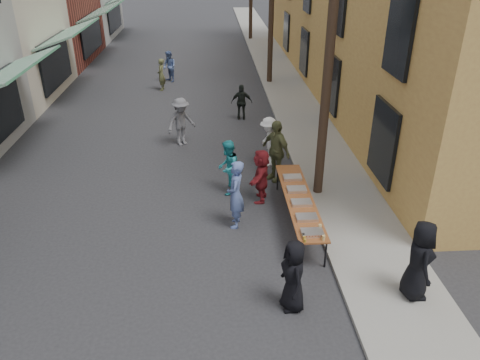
{
  "coord_description": "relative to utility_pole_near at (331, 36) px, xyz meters",
  "views": [
    {
      "loc": [
        1.28,
        -8.85,
        6.64
      ],
      "look_at": [
        1.93,
        1.51,
        1.3
      ],
      "focal_mm": 35.0,
      "sensor_mm": 36.0,
      "label": 1
    }
  ],
  "objects": [
    {
      "name": "passerby_left",
      "position": [
        -4.13,
        4.02,
        -3.63
      ],
      "size": [
        1.29,
        1.18,
        1.74
      ],
      "primitive_type": "imported",
      "rotation": [
        0.0,
        0.0,
        0.63
      ],
      "color": "slate",
      "rests_on": "ground"
    },
    {
      "name": "sidewalk",
      "position": [
        0.7,
        12.0,
        -4.45
      ],
      "size": [
        2.2,
        60.0,
        0.1
      ],
      "primitive_type": "cube",
      "color": "gray",
      "rests_on": "ground"
    },
    {
      "name": "guest_front_d",
      "position": [
        -1.21,
        2.11,
        -3.68
      ],
      "size": [
        0.76,
        1.14,
        1.63
      ],
      "primitive_type": "imported",
      "rotation": [
        0.0,
        0.0,
        -1.41
      ],
      "color": "white",
      "rests_on": "ground"
    },
    {
      "name": "condiment_jar_c",
      "position": [
        -1.07,
        -3.28,
        -3.71
      ],
      "size": [
        0.07,
        0.07,
        0.08
      ],
      "primitive_type": "cylinder",
      "color": "#A57F26",
      "rests_on": "serving_table"
    },
    {
      "name": "catering_tray_foil_d",
      "position": [
        -0.85,
        -1.13,
        -3.71
      ],
      "size": [
        0.5,
        0.33,
        0.08
      ],
      "primitive_type": "cube",
      "color": "#B2B2B7",
      "rests_on": "serving_table"
    },
    {
      "name": "guest_front_a",
      "position": [
        -1.52,
        -4.64,
        -3.72
      ],
      "size": [
        0.61,
        0.83,
        1.56
      ],
      "primitive_type": "imported",
      "rotation": [
        0.0,
        0.0,
        -1.41
      ],
      "color": "black",
      "rests_on": "ground"
    },
    {
      "name": "guest_front_e",
      "position": [
        -1.13,
        1.04,
        -3.54
      ],
      "size": [
        1.03,
        1.2,
        1.93
      ],
      "primitive_type": "imported",
      "rotation": [
        0.0,
        0.0,
        -0.96
      ],
      "color": "#60653A",
      "rests_on": "ground"
    },
    {
      "name": "passerby_right",
      "position": [
        -5.46,
        11.08,
        -3.73
      ],
      "size": [
        0.41,
        0.59,
        1.54
      ],
      "primitive_type": "imported",
      "rotation": [
        0.0,
        0.0,
        4.63
      ],
      "color": "brown",
      "rests_on": "ground"
    },
    {
      "name": "ground",
      "position": [
        -4.3,
        -3.0,
        -4.5
      ],
      "size": [
        120.0,
        120.0,
        0.0
      ],
      "primitive_type": "plane",
      "color": "#28282B",
      "rests_on": "ground"
    },
    {
      "name": "passerby_far",
      "position": [
        -5.17,
        12.62,
        -3.71
      ],
      "size": [
        0.92,
        0.97,
        1.58
      ],
      "primitive_type": "imported",
      "rotation": [
        0.0,
        0.0,
        5.31
      ],
      "color": "#566EA6",
      "rests_on": "ground"
    },
    {
      "name": "catering_tray_buns_end",
      "position": [
        -0.85,
        -0.43,
        -3.71
      ],
      "size": [
        0.5,
        0.33,
        0.08
      ],
      "primitive_type": "cube",
      "color": "tan",
      "rests_on": "serving_table"
    },
    {
      "name": "passerby_mid",
      "position": [
        -1.8,
        6.58,
        -3.77
      ],
      "size": [
        0.88,
        0.41,
        1.46
      ],
      "primitive_type": "imported",
      "rotation": [
        0.0,
        0.0,
        3.08
      ],
      "color": "black",
      "rests_on": "ground"
    },
    {
      "name": "cup_stack",
      "position": [
        -0.65,
        -3.43,
        -3.69
      ],
      "size": [
        0.08,
        0.08,
        0.12
      ],
      "primitive_type": "cylinder",
      "color": "tan",
      "rests_on": "serving_table"
    },
    {
      "name": "condiment_jar_a",
      "position": [
        -1.07,
        -3.48,
        -3.71
      ],
      "size": [
        0.07,
        0.07,
        0.08
      ],
      "primitive_type": "cylinder",
      "color": "#A57F26",
      "rests_on": "serving_table"
    },
    {
      "name": "catering_tray_buns",
      "position": [
        -0.85,
        -1.83,
        -3.71
      ],
      "size": [
        0.5,
        0.33,
        0.08
      ],
      "primitive_type": "cube",
      "color": "tan",
      "rests_on": "serving_table"
    },
    {
      "name": "guest_front_b",
      "position": [
        -2.48,
        -1.52,
        -3.59
      ],
      "size": [
        0.52,
        0.72,
        1.82
      ],
      "primitive_type": "imported",
      "rotation": [
        0.0,
        0.0,
        -1.71
      ],
      "color": "#576BA8",
      "rests_on": "ground"
    },
    {
      "name": "condiment_jar_b",
      "position": [
        -1.07,
        -3.38,
        -3.71
      ],
      "size": [
        0.07,
        0.07,
        0.08
      ],
      "primitive_type": "cylinder",
      "color": "#A57F26",
      "rests_on": "serving_table"
    },
    {
      "name": "guest_front_c",
      "position": [
        -2.61,
        0.26,
        -3.69
      ],
      "size": [
        0.8,
        0.93,
        1.63
      ],
      "primitive_type": "imported",
      "rotation": [
        0.0,
        0.0,
        -1.84
      ],
      "color": "teal",
      "rests_on": "ground"
    },
    {
      "name": "server",
      "position": [
        1.02,
        -4.55,
        -3.53
      ],
      "size": [
        0.63,
        0.9,
        1.74
      ],
      "primitive_type": "imported",
      "rotation": [
        0.0,
        0.0,
        1.48
      ],
      "color": "black",
      "rests_on": "sidewalk"
    },
    {
      "name": "guest_queue_back",
      "position": [
        -1.7,
        -0.23,
        -3.72
      ],
      "size": [
        0.8,
        1.51,
        1.55
      ],
      "primitive_type": "imported",
      "rotation": [
        0.0,
        0.0,
        -1.82
      ],
      "color": "maroon",
      "rests_on": "ground"
    },
    {
      "name": "utility_pole_near",
      "position": [
        0.0,
        0.0,
        0.0
      ],
      "size": [
        0.26,
        0.26,
        9.0
      ],
      "primitive_type": "cylinder",
      "color": "#2D2116",
      "rests_on": "ground"
    },
    {
      "name": "catering_tray_foil_b",
      "position": [
        -0.85,
        -2.53,
        -3.71
      ],
      "size": [
        0.5,
        0.33,
        0.08
      ],
      "primitive_type": "cube",
      "color": "#B2B2B7",
      "rests_on": "serving_table"
    },
    {
      "name": "serving_table",
      "position": [
        -0.85,
        -1.53,
        -3.79
      ],
      "size": [
        0.7,
        4.0,
        0.75
      ],
      "color": "brown",
      "rests_on": "ground"
    },
    {
      "name": "catering_tray_sausage",
      "position": [
        -0.85,
        -3.18,
        -3.71
      ],
      "size": [
        0.5,
        0.33,
        0.08
      ],
      "primitive_type": "cube",
      "color": "maroon",
      "rests_on": "serving_table"
    }
  ]
}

